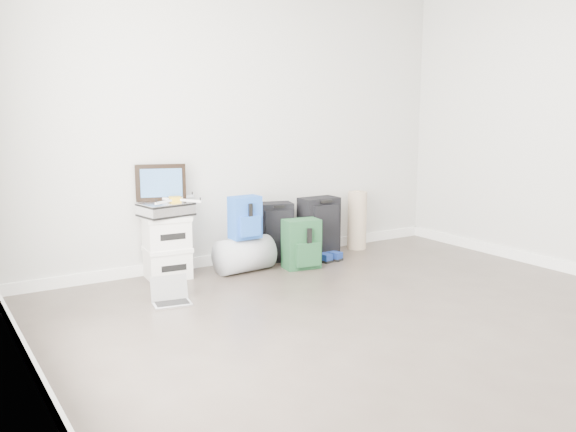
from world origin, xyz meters
TOP-DOWN VIEW (x-y plane):
  - ground at (0.00, 0.00)m, footprint 5.00×5.00m
  - room_envelope at (0.00, 0.02)m, footprint 4.52×5.02m
  - boxes_stack at (-0.87, 2.31)m, footprint 0.41×0.34m
  - briefcase at (-0.87, 2.31)m, footprint 0.45×0.36m
  - painting at (-0.87, 2.41)m, footprint 0.42×0.17m
  - drone at (-0.79, 2.29)m, footprint 0.47×0.47m
  - duffel_bag at (-0.21, 2.13)m, footprint 0.54×0.36m
  - blue_backpack at (-0.21, 2.10)m, footprint 0.28×0.21m
  - large_suitcase at (0.21, 2.33)m, footprint 0.41×0.32m
  - green_backpack at (0.30, 1.95)m, footprint 0.35×0.28m
  - carry_on at (0.68, 2.21)m, footprint 0.38×0.25m
  - shoes at (0.66, 2.08)m, footprint 0.27×0.27m
  - rolled_rug at (1.23, 2.31)m, footprint 0.20×0.20m
  - laptop at (-1.12, 1.63)m, footprint 0.31×0.25m

SIDE VIEW (x-z plane):
  - ground at x=0.00m, z-range 0.00..0.00m
  - shoes at x=0.66m, z-range 0.00..0.08m
  - laptop at x=-1.12m, z-range -0.05..0.15m
  - duffel_bag at x=-0.21m, z-range 0.00..0.31m
  - green_backpack at x=0.30m, z-range -0.01..0.45m
  - boxes_stack at x=-0.87m, z-range 0.00..0.55m
  - large_suitcase at x=0.21m, z-range 0.00..0.57m
  - carry_on at x=0.68m, z-range 0.00..0.60m
  - rolled_rug at x=1.23m, z-range 0.00..0.61m
  - blue_backpack at x=-0.21m, z-range 0.31..0.69m
  - briefcase at x=-0.87m, z-range 0.55..0.67m
  - drone at x=-0.79m, z-range 0.67..0.72m
  - painting at x=-0.87m, z-range 0.67..0.99m
  - room_envelope at x=0.00m, z-range 0.37..3.08m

